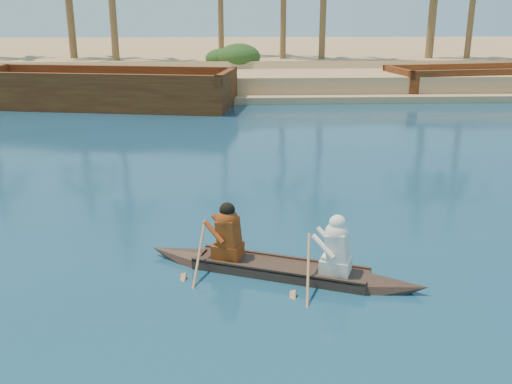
{
  "coord_description": "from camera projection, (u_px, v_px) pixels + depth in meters",
  "views": [
    {
      "loc": [
        -0.67,
        -8.59,
        4.86
      ],
      "look_at": [
        -0.11,
        3.35,
        1.04
      ],
      "focal_mm": 40.0,
      "sensor_mm": 36.0,
      "label": 1
    }
  ],
  "objects": [
    {
      "name": "ground",
      "position": [
        272.0,
        310.0,
        9.69
      ],
      "size": [
        160.0,
        160.0,
        0.0
      ],
      "primitive_type": "plane",
      "color": "#0C264F",
      "rests_on": "ground"
    },
    {
      "name": "canoe",
      "position": [
        280.0,
        260.0,
        10.92
      ],
      "size": [
        5.42,
        2.73,
        1.53
      ],
      "rotation": [
        0.0,
        0.0,
        -0.38
      ],
      "color": "#3B2920",
      "rests_on": "ground"
    },
    {
      "name": "shrub_cluster",
      "position": [
        238.0,
        66.0,
        39.29
      ],
      "size": [
        100.0,
        6.0,
        2.4
      ],
      "primitive_type": null,
      "color": "#1B3A15",
      "rests_on": "ground"
    },
    {
      "name": "sandy_embankment",
      "position": [
        236.0,
        58.0,
        54.13
      ],
      "size": [
        150.0,
        51.0,
        1.5
      ],
      "color": "tan",
      "rests_on": "ground"
    },
    {
      "name": "barge_right",
      "position": [
        484.0,
        82.0,
        34.6
      ],
      "size": [
        12.07,
        5.58,
        1.94
      ],
      "rotation": [
        0.0,
        0.0,
        0.15
      ],
      "color": "brown",
      "rests_on": "ground"
    },
    {
      "name": "barge_mid",
      "position": [
        104.0,
        91.0,
        30.05
      ],
      "size": [
        14.1,
        6.89,
        2.25
      ],
      "rotation": [
        0.0,
        0.0,
        -0.18
      ],
      "color": "brown",
      "rests_on": "ground"
    }
  ]
}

